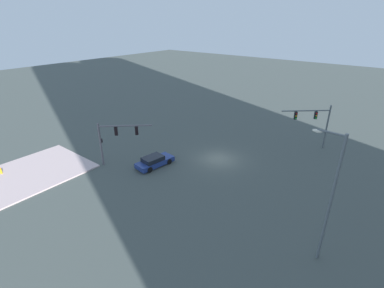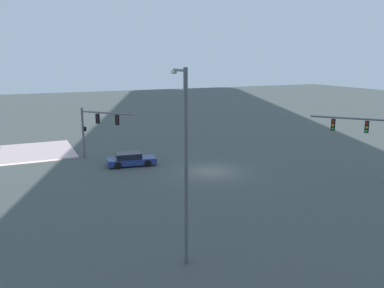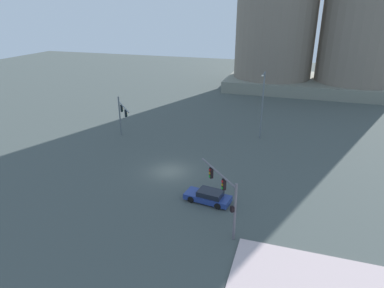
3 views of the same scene
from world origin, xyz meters
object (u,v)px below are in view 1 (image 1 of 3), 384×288
traffic_signal_near_corner (114,136)px  sedan_car_approaching (154,161)px  traffic_signal_opposite_side (315,119)px  fire_hydrant_on_curb (1,171)px  streetlamp_curved_arm (330,193)px

traffic_signal_near_corner → sedan_car_approaching: traffic_signal_near_corner is taller
traffic_signal_opposite_side → fire_hydrant_on_curb: 36.43m
traffic_signal_near_corner → traffic_signal_opposite_side: 24.14m
streetlamp_curved_arm → fire_hydrant_on_curb: (9.13, -29.86, -4.82)m
streetlamp_curved_arm → traffic_signal_near_corner: bearing=3.1°
traffic_signal_near_corner → traffic_signal_opposite_side: (-18.05, 16.02, 0.39)m
traffic_signal_opposite_side → streetlamp_curved_arm: streetlamp_curved_arm is taller
traffic_signal_near_corner → streetlamp_curved_arm: 22.11m
sedan_car_approaching → traffic_signal_opposite_side: bearing=-30.6°
fire_hydrant_on_curb → traffic_signal_near_corner: bearing=139.8°
streetlamp_curved_arm → sedan_car_approaching: 19.15m
fire_hydrant_on_curb → traffic_signal_opposite_side: bearing=138.9°
traffic_signal_opposite_side → fire_hydrant_on_curb: (27.33, -23.85, -3.44)m
fire_hydrant_on_curb → streetlamp_curved_arm: bearing=107.0°
streetlamp_curved_arm → fire_hydrant_on_curb: streetlamp_curved_arm is taller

